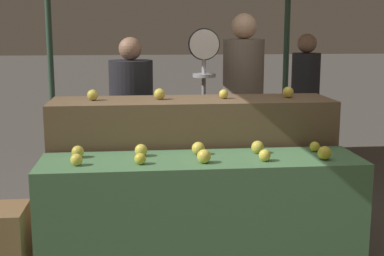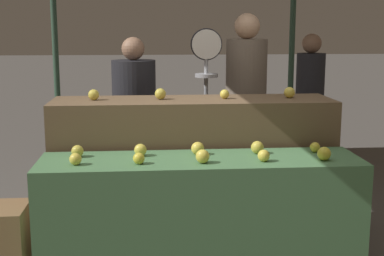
% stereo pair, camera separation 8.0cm
% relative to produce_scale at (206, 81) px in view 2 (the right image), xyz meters
% --- Properties ---
extents(display_counter_front, '(2.12, 0.55, 0.81)m').
position_rel_produce_scale_xyz_m(display_counter_front, '(-0.17, -1.22, -0.80)').
color(display_counter_front, '#4C7A4C').
rests_on(display_counter_front, ground_plane).
extents(display_counter_back, '(2.12, 0.55, 1.12)m').
position_rel_produce_scale_xyz_m(display_counter_back, '(-0.17, -0.62, -0.64)').
color(display_counter_back, brown).
rests_on(display_counter_back, ground_plane).
extents(apple_front_0, '(0.08, 0.08, 0.08)m').
position_rel_produce_scale_xyz_m(apple_front_0, '(-0.97, -1.32, -0.35)').
color(apple_front_0, yellow).
rests_on(apple_front_0, display_counter_front).
extents(apple_front_1, '(0.07, 0.07, 0.07)m').
position_rel_produce_scale_xyz_m(apple_front_1, '(-0.57, -1.33, -0.35)').
color(apple_front_1, gold).
rests_on(apple_front_1, display_counter_front).
extents(apple_front_2, '(0.09, 0.09, 0.09)m').
position_rel_produce_scale_xyz_m(apple_front_2, '(-0.17, -1.34, -0.35)').
color(apple_front_2, yellow).
rests_on(apple_front_2, display_counter_front).
extents(apple_front_3, '(0.08, 0.08, 0.08)m').
position_rel_produce_scale_xyz_m(apple_front_3, '(0.23, -1.33, -0.35)').
color(apple_front_3, yellow).
rests_on(apple_front_3, display_counter_front).
extents(apple_front_4, '(0.09, 0.09, 0.09)m').
position_rel_produce_scale_xyz_m(apple_front_4, '(0.63, -1.33, -0.35)').
color(apple_front_4, gold).
rests_on(apple_front_4, display_counter_front).
extents(apple_front_5, '(0.08, 0.08, 0.08)m').
position_rel_produce_scale_xyz_m(apple_front_5, '(-0.98, -1.11, -0.35)').
color(apple_front_5, gold).
rests_on(apple_front_5, display_counter_front).
extents(apple_front_6, '(0.08, 0.08, 0.08)m').
position_rel_produce_scale_xyz_m(apple_front_6, '(-0.57, -1.12, -0.35)').
color(apple_front_6, yellow).
rests_on(apple_front_6, display_counter_front).
extents(apple_front_7, '(0.09, 0.09, 0.09)m').
position_rel_produce_scale_xyz_m(apple_front_7, '(-0.18, -1.11, -0.35)').
color(apple_front_7, yellow).
rests_on(apple_front_7, display_counter_front).
extents(apple_front_8, '(0.09, 0.09, 0.09)m').
position_rel_produce_scale_xyz_m(apple_front_8, '(0.23, -1.11, -0.35)').
color(apple_front_8, gold).
rests_on(apple_front_8, display_counter_front).
extents(apple_front_9, '(0.07, 0.07, 0.07)m').
position_rel_produce_scale_xyz_m(apple_front_9, '(0.64, -1.10, -0.36)').
color(apple_front_9, gold).
rests_on(apple_front_9, display_counter_front).
extents(apple_back_0, '(0.08, 0.08, 0.08)m').
position_rel_produce_scale_xyz_m(apple_back_0, '(-0.91, -0.62, -0.04)').
color(apple_back_0, gold).
rests_on(apple_back_0, display_counter_back).
extents(apple_back_1, '(0.08, 0.08, 0.08)m').
position_rel_produce_scale_xyz_m(apple_back_1, '(-0.42, -0.62, -0.03)').
color(apple_back_1, gold).
rests_on(apple_back_1, display_counter_back).
extents(apple_back_2, '(0.07, 0.07, 0.07)m').
position_rel_produce_scale_xyz_m(apple_back_2, '(0.07, -0.62, -0.04)').
color(apple_back_2, yellow).
rests_on(apple_back_2, display_counter_back).
extents(apple_back_3, '(0.09, 0.09, 0.09)m').
position_rel_produce_scale_xyz_m(apple_back_3, '(0.58, -0.61, -0.03)').
color(apple_back_3, yellow).
rests_on(apple_back_3, display_counter_back).
extents(produce_scale, '(0.27, 0.20, 1.65)m').
position_rel_produce_scale_xyz_m(produce_scale, '(0.00, 0.00, 0.00)').
color(produce_scale, '#99999E').
rests_on(produce_scale, ground_plane).
extents(person_vendor_at_scale, '(0.41, 0.41, 1.79)m').
position_rel_produce_scale_xyz_m(person_vendor_at_scale, '(0.41, 0.28, -0.17)').
color(person_vendor_at_scale, '#2D2D38').
rests_on(person_vendor_at_scale, ground_plane).
extents(person_customer_left, '(0.51, 0.51, 1.58)m').
position_rel_produce_scale_xyz_m(person_customer_left, '(-0.64, 0.24, -0.30)').
color(person_customer_left, '#2D2D38').
rests_on(person_customer_left, ground_plane).
extents(person_customer_right, '(0.32, 0.32, 1.60)m').
position_rel_produce_scale_xyz_m(person_customer_right, '(1.26, 1.07, -0.27)').
color(person_customer_right, '#2D2D38').
rests_on(person_customer_right, ground_plane).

